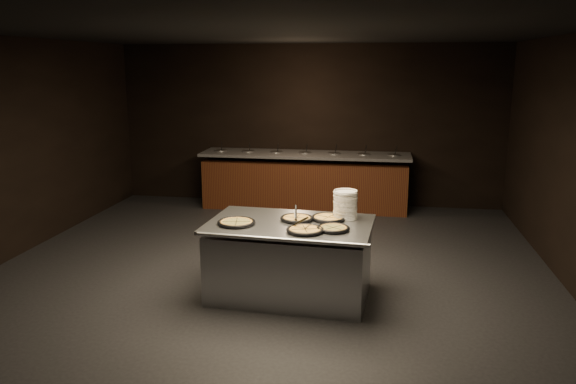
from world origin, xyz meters
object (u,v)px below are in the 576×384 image
Objects in this scene: plate_stack at (345,205)px; pan_cheese_whole at (297,218)px; pan_veggie_whole at (236,222)px; serving_counter at (290,261)px.

pan_cheese_whole is at bearing -162.85° from plate_stack.
pan_veggie_whole is at bearing -159.42° from plate_stack.
plate_stack is 0.77× the size of pan_veggie_whole.
plate_stack is at bearing 17.15° from pan_cheese_whole.
pan_veggie_whole is at bearing -160.45° from serving_counter.
pan_veggie_whole and pan_cheese_whole have the same top height.
plate_stack is 0.86× the size of pan_cheese_whole.
pan_cheese_whole is at bearing 23.37° from pan_veggie_whole.
pan_cheese_whole reaches higher than serving_counter.
serving_counter is at bearing -155.19° from plate_stack.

